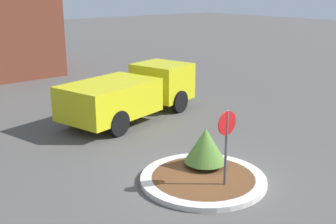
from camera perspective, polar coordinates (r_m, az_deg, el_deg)
The scene contains 5 objects.
ground_plane at distance 11.91m, azimuth 4.77°, elevation -9.35°, with size 120.00×120.00×0.00m, color #514F4C.
traffic_island at distance 11.88m, azimuth 4.77°, elevation -9.03°, with size 3.50×3.50×0.15m.
stop_sign at distance 10.96m, azimuth 7.93°, elevation -3.25°, with size 0.64×0.07×2.20m.
island_shrub at distance 12.28m, azimuth 5.10°, elevation -4.50°, with size 1.22×1.22×1.16m.
utility_truck at distance 17.20m, azimuth -4.98°, elevation 2.68°, with size 6.48×3.60×1.98m.
Camera 1 is at (-7.61, -7.56, 5.17)m, focal length 45.00 mm.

